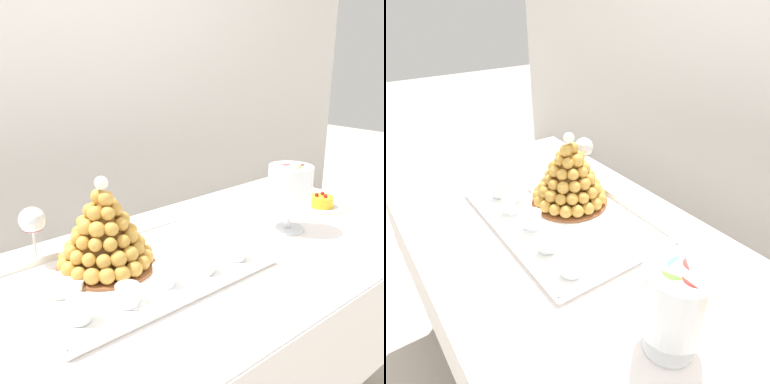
# 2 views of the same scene
# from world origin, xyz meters

# --- Properties ---
(buffet_table) EXTENTS (1.57, 0.78, 0.73)m
(buffet_table) POSITION_xyz_m (0.00, 0.00, 0.64)
(buffet_table) COLOR brown
(buffet_table) RESTS_ON ground_plane
(serving_tray) EXTENTS (0.61, 0.41, 0.02)m
(serving_tray) POSITION_xyz_m (-0.17, 0.04, 0.74)
(serving_tray) COLOR white
(serving_tray) RESTS_ON buffet_table
(croquembouche) EXTENTS (0.25, 0.25, 0.24)m
(croquembouche) POSITION_xyz_m (-0.22, 0.11, 0.83)
(croquembouche) COLOR brown
(croquembouche) RESTS_ON serving_tray
(dessert_cup_left) EXTENTS (0.05, 0.05, 0.05)m
(dessert_cup_left) POSITION_xyz_m (-0.40, -0.06, 0.77)
(dessert_cup_left) COLOR silver
(dessert_cup_left) RESTS_ON serving_tray
(dessert_cup_mid_left) EXTENTS (0.06, 0.06, 0.05)m
(dessert_cup_mid_left) POSITION_xyz_m (-0.28, -0.07, 0.76)
(dessert_cup_mid_left) COLOR silver
(dessert_cup_mid_left) RESTS_ON serving_tray
(dessert_cup_centre) EXTENTS (0.06, 0.06, 0.05)m
(dessert_cup_centre) POSITION_xyz_m (-0.17, -0.06, 0.77)
(dessert_cup_centre) COLOR silver
(dessert_cup_centre) RESTS_ON serving_tray
(dessert_cup_mid_right) EXTENTS (0.05, 0.05, 0.05)m
(dessert_cup_mid_right) POSITION_xyz_m (-0.05, -0.08, 0.76)
(dessert_cup_mid_right) COLOR silver
(dessert_cup_mid_right) RESTS_ON serving_tray
(dessert_cup_right) EXTENTS (0.05, 0.05, 0.05)m
(dessert_cup_right) POSITION_xyz_m (0.06, -0.08, 0.76)
(dessert_cup_right) COLOR silver
(dessert_cup_right) RESTS_ON serving_tray
(creme_brulee_ramekin) EXTENTS (0.10, 0.10, 0.02)m
(creme_brulee_ramekin) POSITION_xyz_m (-0.36, 0.08, 0.75)
(creme_brulee_ramekin) COLOR white
(creme_brulee_ramekin) RESTS_ON serving_tray
(macaron_goblet) EXTENTS (0.14, 0.14, 0.22)m
(macaron_goblet) POSITION_xyz_m (0.35, -0.03, 0.87)
(macaron_goblet) COLOR white
(macaron_goblet) RESTS_ON buffet_table
(wine_glass) EXTENTS (0.07, 0.07, 0.16)m
(wine_glass) POSITION_xyz_m (-0.35, 0.25, 0.85)
(wine_glass) COLOR silver
(wine_glass) RESTS_ON buffet_table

